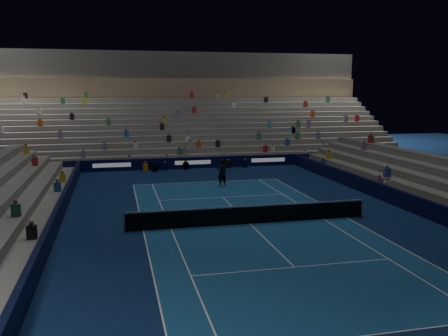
% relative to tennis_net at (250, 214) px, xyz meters
% --- Properties ---
extents(ground, '(90.00, 90.00, 0.00)m').
position_rel_tennis_net_xyz_m(ground, '(0.00, 0.00, -0.50)').
color(ground, '#0B1E46').
rests_on(ground, ground).
extents(court_surface, '(10.97, 23.77, 0.01)m').
position_rel_tennis_net_xyz_m(court_surface, '(0.00, 0.00, -0.50)').
color(court_surface, navy).
rests_on(court_surface, ground).
extents(sponsor_barrier_far, '(44.00, 0.25, 1.00)m').
position_rel_tennis_net_xyz_m(sponsor_barrier_far, '(0.00, 18.50, -0.00)').
color(sponsor_barrier_far, black).
rests_on(sponsor_barrier_far, ground).
extents(sponsor_barrier_east, '(0.25, 37.00, 1.00)m').
position_rel_tennis_net_xyz_m(sponsor_barrier_east, '(9.70, 0.00, -0.00)').
color(sponsor_barrier_east, black).
rests_on(sponsor_barrier_east, ground).
extents(sponsor_barrier_west, '(0.25, 37.00, 1.00)m').
position_rel_tennis_net_xyz_m(sponsor_barrier_west, '(-9.70, 0.00, -0.00)').
color(sponsor_barrier_west, black).
rests_on(sponsor_barrier_west, ground).
extents(grandstand_main, '(44.00, 15.20, 11.20)m').
position_rel_tennis_net_xyz_m(grandstand_main, '(0.00, 27.90, 2.87)').
color(grandstand_main, gray).
rests_on(grandstand_main, ground).
extents(tennis_net, '(12.90, 0.10, 1.10)m').
position_rel_tennis_net_xyz_m(tennis_net, '(0.00, 0.00, 0.00)').
color(tennis_net, '#B2B2B7').
rests_on(tennis_net, ground).
extents(tennis_player, '(0.87, 0.71, 2.06)m').
position_rel_tennis_net_xyz_m(tennis_player, '(0.74, 9.84, 0.52)').
color(tennis_player, black).
rests_on(tennis_player, ground).
extents(broadcast_camera, '(0.63, 1.00, 0.63)m').
position_rel_tennis_net_xyz_m(broadcast_camera, '(-3.41, 17.71, -0.18)').
color(broadcast_camera, black).
rests_on(broadcast_camera, ground).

